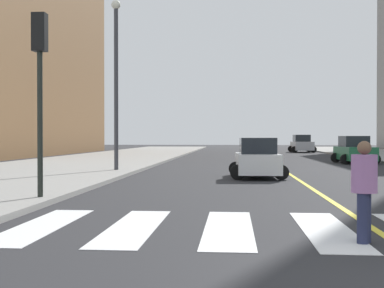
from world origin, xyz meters
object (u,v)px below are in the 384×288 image
Objects in this scene: car_green_nearest at (354,151)px; car_white_second at (257,159)px; pedestrian_crossing at (364,187)px; traffic_light_far_corner at (40,68)px; street_lamp at (116,71)px; car_silver_third at (302,144)px.

car_white_second is at bearing 57.98° from car_green_nearest.
car_white_second reaches higher than pedestrian_crossing.
street_lamp reaches higher than traffic_light_far_corner.
traffic_light_far_corner is at bearing -86.92° from street_lamp.
traffic_light_far_corner is 0.59× the size of street_lamp.
pedestrian_crossing is (7.16, -4.47, -2.62)m from traffic_light_far_corner.
traffic_light_far_corner is 2.91× the size of pedestrian_crossing.
pedestrian_crossing is (1.10, -13.10, 0.12)m from car_white_second.
car_green_nearest is at bearing 58.18° from traffic_light_far_corner.
pedestrian_crossing is 0.20× the size of street_lamp.
pedestrian_crossing is at bearing 81.81° from car_silver_third.
car_white_second is 0.47× the size of street_lamp.
car_silver_third reaches higher than car_green_nearest.
car_white_second is 8.19m from street_lamp.
traffic_light_far_corner is 11.12m from street_lamp.
car_silver_third is 0.95× the size of traffic_light_far_corner.
car_silver_third is at bearing 68.72° from street_lamp.
car_white_second is 10.89m from traffic_light_far_corner.
traffic_light_far_corner is 8.83m from pedestrian_crossing.
traffic_light_far_corner is at bearing -126.86° from car_white_second.
pedestrian_crossing is 17.78m from street_lamp.
street_lamp is at bearing 52.66° from pedestrian_crossing.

